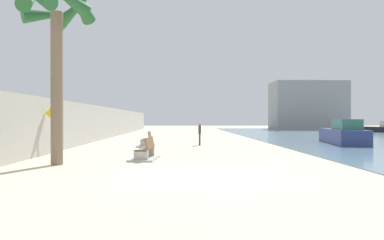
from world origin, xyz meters
TOP-DOWN VIEW (x-y plane):
  - ground_plane at (0.00, 18.00)m, footprint 120.00×120.00m
  - seawall at (-7.50, 18.00)m, footprint 0.80×64.00m
  - palm_tree at (-5.26, 2.53)m, footprint 3.18×3.31m
  - bench_near at (-1.98, 4.21)m, footprint 1.31×2.20m
  - bench_far at (-2.65, 11.37)m, footprint 1.12×2.11m
  - person_walking at (0.86, 12.05)m, footprint 0.21×0.53m
  - boat_far_right at (11.06, 12.73)m, footprint 2.94×6.42m
  - pedestrian_sign at (-6.69, 6.13)m, footprint 0.85×0.08m
  - harbor_building at (21.12, 46.00)m, footprint 12.00×6.00m

SIDE VIEW (x-z plane):
  - ground_plane at x=0.00m, z-range 0.00..0.00m
  - bench_near at x=-1.98m, z-range -0.26..0.72m
  - bench_far at x=-2.65m, z-range -0.26..0.72m
  - boat_far_right at x=11.06m, z-range -0.16..1.57m
  - person_walking at x=0.86m, z-range 0.12..1.72m
  - seawall at x=-7.50m, z-range 0.00..2.85m
  - pedestrian_sign at x=-6.69m, z-range 0.31..2.81m
  - harbor_building at x=21.12m, z-range 0.00..8.07m
  - palm_tree at x=-5.26m, z-range 1.89..9.10m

